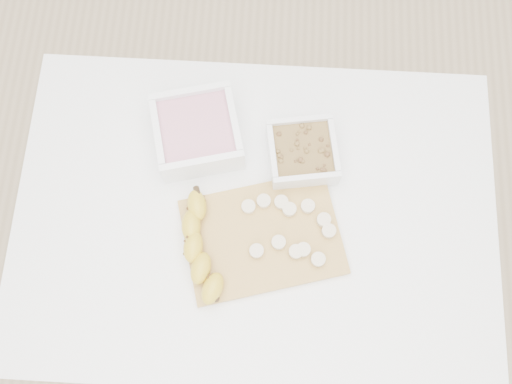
# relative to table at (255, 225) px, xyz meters

# --- Properties ---
(ground) EXTENTS (3.50, 3.50, 0.00)m
(ground) POSITION_rel_table_xyz_m (0.00, 0.00, -0.65)
(ground) COLOR #C6AD89
(ground) RESTS_ON ground
(table) EXTENTS (1.00, 0.70, 0.75)m
(table) POSITION_rel_table_xyz_m (0.00, 0.00, 0.00)
(table) COLOR white
(table) RESTS_ON ground
(bowl_yogurt) EXTENTS (0.21, 0.21, 0.08)m
(bowl_yogurt) POSITION_rel_table_xyz_m (-0.13, 0.16, 0.14)
(bowl_yogurt) COLOR white
(bowl_yogurt) RESTS_ON table
(bowl_granola) EXTENTS (0.16, 0.16, 0.06)m
(bowl_granola) POSITION_rel_table_xyz_m (0.09, 0.13, 0.13)
(bowl_granola) COLOR white
(bowl_granola) RESTS_ON table
(cutting_board) EXTENTS (0.36, 0.30, 0.01)m
(cutting_board) POSITION_rel_table_xyz_m (0.02, -0.05, 0.10)
(cutting_board) COLOR tan
(cutting_board) RESTS_ON table
(banana) EXTENTS (0.07, 0.23, 0.04)m
(banana) POSITION_rel_table_xyz_m (-0.10, -0.09, 0.13)
(banana) COLOR gold
(banana) RESTS_ON cutting_board
(banana_slices) EXTENTS (0.19, 0.14, 0.02)m
(banana_slices) POSITION_rel_table_xyz_m (0.07, -0.03, 0.12)
(banana_slices) COLOR beige
(banana_slices) RESTS_ON cutting_board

